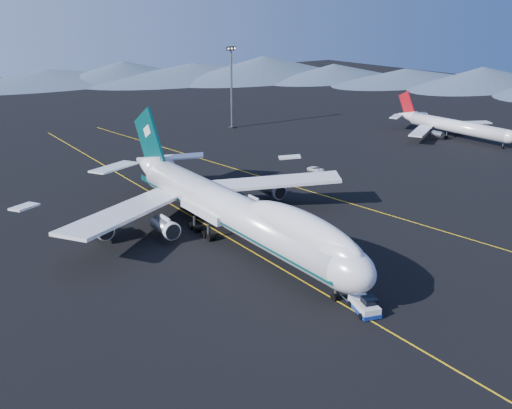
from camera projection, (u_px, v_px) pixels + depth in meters
ground at (233, 240)px, 101.14m from camera, size 500.00×500.00×0.00m
taxiway_line_main at (233, 240)px, 101.14m from camera, size 0.25×220.00×0.01m
taxiway_line_side at (322, 195)px, 125.22m from camera, size 28.08×198.09×0.01m
boeing_747 at (232, 209)px, 99.24m from camera, size 59.62×72.43×19.37m
pushback_tug at (364, 307)px, 77.53m from camera, size 4.24×5.83×2.29m
second_jet at (453, 126)px, 177.38m from camera, size 38.81×43.85×12.48m
service_van at (316, 169)px, 142.37m from camera, size 3.24×4.91×1.25m
floodlight_mast at (231, 87)px, 188.97m from camera, size 3.29×2.47×26.66m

